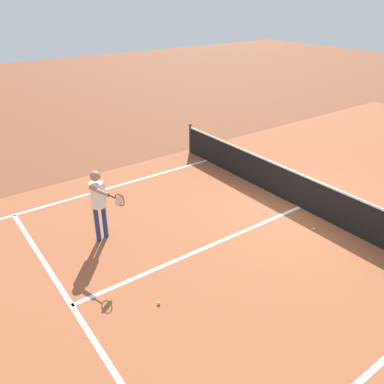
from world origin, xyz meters
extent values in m
plane|color=brown|center=(0.00, 0.00, 0.00)|extent=(60.00, 60.00, 0.00)
cube|color=#9E5433|center=(0.00, 0.00, 0.00)|extent=(10.62, 24.40, 0.00)
cube|color=white|center=(-4.11, -5.95, 0.00)|extent=(0.10, 11.89, 0.01)
cube|color=white|center=(0.00, -6.40, 0.00)|extent=(8.22, 0.10, 0.01)
cube|color=white|center=(0.00, -3.20, 0.00)|extent=(0.10, 6.40, 0.01)
cylinder|color=#33383D|center=(-5.09, 0.00, 0.54)|extent=(0.09, 0.09, 1.07)
cube|color=black|center=(0.00, 0.00, 0.46)|extent=(10.18, 0.02, 0.91)
cube|color=white|center=(0.00, 0.00, 0.94)|extent=(10.18, 0.03, 0.05)
cylinder|color=navy|center=(-1.77, -4.87, 0.43)|extent=(0.11, 0.11, 0.86)
cylinder|color=navy|center=(-1.71, -5.08, 0.43)|extent=(0.11, 0.11, 0.86)
cylinder|color=white|center=(-1.74, -4.97, 1.17)|extent=(0.32, 0.32, 0.61)
sphere|color=#A87A5B|center=(-1.74, -4.97, 1.63)|extent=(0.24, 0.24, 0.24)
cylinder|color=#A87A5B|center=(-1.79, -4.81, 1.17)|extent=(0.08, 0.08, 0.59)
cylinder|color=#A87A5B|center=(-1.41, -5.06, 1.42)|extent=(0.59, 0.24, 0.08)
cylinder|color=black|center=(-1.03, -4.94, 1.42)|extent=(0.22, 0.09, 0.03)
torus|color=red|center=(-0.80, -4.88, 1.42)|extent=(0.28, 0.10, 0.28)
cylinder|color=silver|center=(-0.80, -4.88, 1.42)|extent=(0.07, 0.24, 0.25)
sphere|color=#CCE033|center=(0.93, -5.06, 0.03)|extent=(0.07, 0.07, 0.07)
sphere|color=#CCE033|center=(0.96, -0.62, 0.03)|extent=(0.07, 0.07, 0.07)
camera|label=1|loc=(5.84, -7.85, 5.24)|focal=36.85mm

